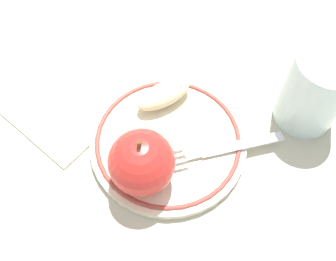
{
  "coord_description": "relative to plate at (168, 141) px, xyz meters",
  "views": [
    {
      "loc": [
        0.23,
        0.06,
        0.42
      ],
      "look_at": [
        0.01,
        0.02,
        0.03
      ],
      "focal_mm": 40.0,
      "sensor_mm": 36.0,
      "label": 1
    }
  ],
  "objects": [
    {
      "name": "fork",
      "position": [
        0.01,
        0.06,
        0.01
      ],
      "size": [
        0.1,
        0.18,
        0.0
      ],
      "rotation": [
        0.0,
        0.0,
        5.16
      ],
      "color": "silver",
      "rests_on": "plate"
    },
    {
      "name": "apple_red_whole",
      "position": [
        0.05,
        -0.02,
        0.04
      ],
      "size": [
        0.07,
        0.07,
        0.08
      ],
      "color": "red",
      "rests_on": "plate"
    },
    {
      "name": "ground_plane",
      "position": [
        -0.01,
        -0.02,
        -0.01
      ],
      "size": [
        2.0,
        2.0,
        0.0
      ],
      "primitive_type": "plane",
      "color": "#B7B299"
    },
    {
      "name": "apple_slice_front",
      "position": [
        -0.06,
        -0.02,
        0.02
      ],
      "size": [
        0.08,
        0.08,
        0.02
      ],
      "primitive_type": "ellipsoid",
      "rotation": [
        0.0,
        0.0,
        5.47
      ],
      "color": "beige",
      "rests_on": "plate"
    },
    {
      "name": "drinking_glass",
      "position": [
        -0.08,
        0.16,
        0.05
      ],
      "size": [
        0.08,
        0.08,
        0.11
      ],
      "primitive_type": "cylinder",
      "color": "silver",
      "rests_on": "ground_plane"
    },
    {
      "name": "napkin_folded",
      "position": [
        -0.03,
        -0.15,
        -0.0
      ],
      "size": [
        0.17,
        0.19,
        0.01
      ],
      "primitive_type": "cube",
      "rotation": [
        0.0,
        0.0,
        -0.49
      ],
      "color": "beige",
      "rests_on": "ground_plane"
    },
    {
      "name": "plate",
      "position": [
        0.0,
        0.0,
        0.0
      ],
      "size": [
        0.19,
        0.19,
        0.01
      ],
      "color": "beige",
      "rests_on": "ground_plane"
    }
  ]
}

